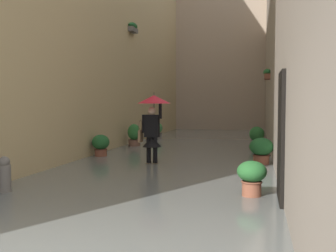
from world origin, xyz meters
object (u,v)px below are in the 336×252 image
person_wading (153,117)px  potted_plant_far_left (257,136)px  potted_plant_mid_left (261,150)px  potted_plant_far_right (101,145)px  potted_plant_mid_right (134,136)px  potted_plant_near_right (157,131)px  mooring_bollard (4,176)px  potted_plant_near_left (252,177)px

person_wading → potted_plant_far_left: size_ratio=2.41×
potted_plant_mid_left → potted_plant_far_right: size_ratio=1.05×
potted_plant_mid_left → potted_plant_mid_right: bearing=-37.1°
potted_plant_near_right → potted_plant_mid_right: bearing=89.0°
potted_plant_mid_left → mooring_bollard: bearing=44.5°
potted_plant_mid_left → potted_plant_far_left: size_ratio=0.95×
person_wading → potted_plant_near_right: size_ratio=2.44×
potted_plant_mid_left → mooring_bollard: size_ratio=1.06×
person_wading → potted_plant_mid_left: size_ratio=2.54×
potted_plant_near_left → potted_plant_far_right: (4.56, -4.31, 0.01)m
potted_plant_mid_right → potted_plant_far_right: (0.11, 2.99, -0.05)m
potted_plant_near_left → potted_plant_far_right: potted_plant_far_right is taller
person_wading → potted_plant_near_right: person_wading is taller
person_wading → potted_plant_mid_left: 3.00m
potted_plant_far_left → person_wading: bearing=61.7°
mooring_bollard → potted_plant_near_left: bearing=-171.2°
potted_plant_far_left → mooring_bollard: potted_plant_far_left is taller
potted_plant_mid_left → potted_plant_near_left: potted_plant_mid_left is taller
potted_plant_mid_left → potted_plant_far_right: potted_plant_mid_left is taller
mooring_bollard → potted_plant_mid_left: bearing=-135.5°
potted_plant_near_left → potted_plant_far_right: bearing=-43.4°
potted_plant_far_left → potted_plant_far_right: potted_plant_far_left is taller
potted_plant_mid_right → potted_plant_near_right: bearing=-91.0°
person_wading → mooring_bollard: 4.36m
potted_plant_mid_right → potted_plant_near_left: size_ratio=1.30×
potted_plant_near_right → mooring_bollard: potted_plant_near_right is taller
potted_plant_near_right → potted_plant_near_left: potted_plant_near_right is taller
potted_plant_mid_right → potted_plant_mid_left: 5.80m
potted_plant_near_right → mooring_bollard: 11.22m
potted_plant_near_right → potted_plant_near_left: (-4.39, 10.55, -0.01)m
potted_plant_mid_left → potted_plant_far_right: bearing=-6.2°
potted_plant_far_right → potted_plant_mid_left: bearing=173.8°
potted_plant_near_right → potted_plant_mid_left: bearing=124.1°
mooring_bollard → potted_plant_far_right: bearing=-87.7°
potted_plant_near_left → mooring_bollard: 4.41m
potted_plant_mid_left → potted_plant_far_right: (4.74, -0.51, -0.03)m
potted_plant_mid_left → potted_plant_near_right: bearing=-55.9°
potted_plant_near_right → potted_plant_far_right: size_ratio=1.10×
potted_plant_mid_right → potted_plant_far_left: 4.59m
potted_plant_mid_right → mooring_bollard: 7.97m
potted_plant_near_right → potted_plant_far_left: (-4.44, 2.34, 0.05)m
potted_plant_near_right → mooring_bollard: size_ratio=1.11×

